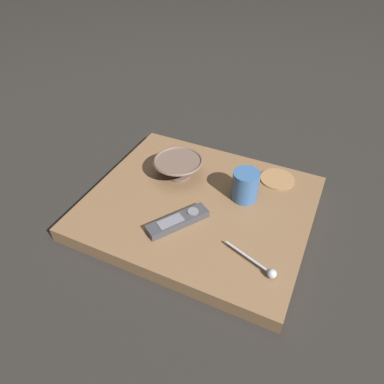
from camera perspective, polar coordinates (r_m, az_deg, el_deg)
ground_plane at (r=1.02m, az=1.11°, el=-3.30°), size 6.00×6.00×0.00m
table at (r=1.00m, az=1.13°, el=-2.45°), size 0.52×0.61×0.04m
cereal_bowl at (r=1.06m, az=-2.19°, el=4.09°), size 0.15×0.15×0.06m
coffee_mug at (r=0.99m, az=8.61°, el=1.05°), size 0.07×0.07×0.09m
teaspoon at (r=0.84m, az=11.59°, el=-11.99°), size 0.06×0.14×0.02m
tv_remote_near at (r=0.92m, az=-2.30°, el=-4.68°), size 0.17×0.13×0.02m
drink_coaster at (r=1.09m, az=13.59°, el=2.06°), size 0.10×0.10×0.01m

